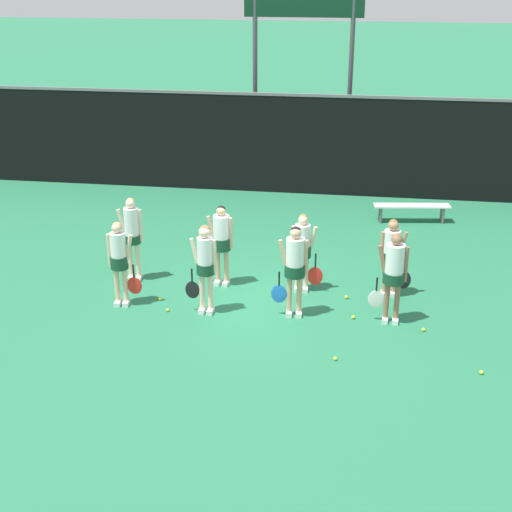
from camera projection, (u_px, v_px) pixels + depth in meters
ground_plane at (257, 300)px, 14.24m from camera, size 140.00×140.00×0.00m
fence_windscreen at (294, 144)px, 20.22m from camera, size 60.00×0.08×2.87m
scoreboard at (304, 17)px, 20.37m from camera, size 3.44×0.15×6.13m
bench_courtside at (412, 207)px, 18.35m from camera, size 1.98×0.61×0.45m
player_0 at (119, 258)px, 13.68m from camera, size 0.64×0.34×1.72m
player_1 at (205, 262)px, 13.36m from camera, size 0.63×0.34×1.78m
player_2 at (295, 263)px, 13.24m from camera, size 0.67×0.39×1.80m
player_3 at (394, 271)px, 13.00m from camera, size 0.68×0.40×1.76m
player_4 at (132, 232)px, 14.77m from camera, size 0.63×0.35×1.80m
player_5 at (221, 239)px, 14.56m from camera, size 0.67×0.38×1.72m
player_6 at (303, 247)px, 14.30m from camera, size 0.65×0.35×1.64m
player_7 at (392, 251)px, 14.09m from camera, size 0.66×0.38×1.62m
tennis_ball_0 at (335, 359)px, 12.09m from camera, size 0.07×0.07×0.07m
tennis_ball_1 at (130, 255)px, 16.34m from camera, size 0.07×0.07×0.07m
tennis_ball_2 at (401, 267)px, 15.67m from camera, size 0.07×0.07×0.07m
tennis_ball_3 at (168, 310)px, 13.76m from camera, size 0.06×0.06×0.06m
tennis_ball_4 at (189, 285)px, 14.84m from camera, size 0.06×0.06×0.06m
tennis_ball_5 at (481, 372)px, 11.68m from camera, size 0.07×0.07×0.07m
tennis_ball_6 at (160, 299)px, 14.21m from camera, size 0.07×0.07×0.07m
tennis_ball_7 at (346, 297)px, 14.28m from camera, size 0.07×0.07×0.07m
tennis_ball_8 at (423, 330)px, 13.03m from camera, size 0.07×0.07×0.07m
tennis_ball_9 at (353, 317)px, 13.48m from camera, size 0.07×0.07×0.07m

